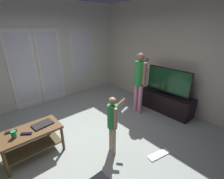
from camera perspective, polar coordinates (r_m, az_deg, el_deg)
The scene contains 13 objects.
ground_plane at distance 3.34m, azimuth -8.55°, elevation -18.34°, with size 5.23×4.91×0.02m, color #949E96.
wall_back_with_doors at distance 4.87m, azimuth -25.11°, elevation 11.08°, with size 5.23×0.09×2.88m.
wall_right_plain at distance 4.52m, azimuth 19.48°, elevation 11.64°, with size 0.06×4.91×2.85m.
coffee_table at distance 3.12m, azimuth -27.07°, elevation -15.10°, with size 0.95×0.51×0.52m.
tv_stand at distance 4.47m, azimuth 18.81°, elevation -4.36°, with size 0.48×1.40×0.49m.
flat_screen_tv at distance 4.25m, azimuth 19.71°, elevation 2.82°, with size 0.08×1.17×0.68m.
person_adult at distance 3.98m, azimuth 9.94°, elevation 4.02°, with size 0.62×0.42×1.56m.
person_child at distance 2.70m, azimuth 0.35°, elevation -11.25°, with size 0.48×0.29×1.09m.
loose_keyboard at distance 3.14m, azimuth 16.69°, elevation -21.66°, with size 0.46×0.22×0.02m.
laptop_closed at distance 3.08m, azimuth -23.81°, elevation -11.45°, with size 0.33×0.21×0.03m, color #262425.
cup_near_edge at distance 2.95m, azimuth -32.04°, elevation -13.64°, with size 0.07×0.07×0.12m, color #299353.
tv_remote_black at distance 3.14m, azimuth -32.78°, elevation -12.74°, with size 0.17×0.05×0.02m, color black.
dvd_remote_slim at distance 2.96m, azimuth -28.63°, elevation -13.87°, with size 0.17×0.05×0.02m, color black.
Camera 1 is at (-1.30, -2.21, 2.13)m, focal length 25.23 mm.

